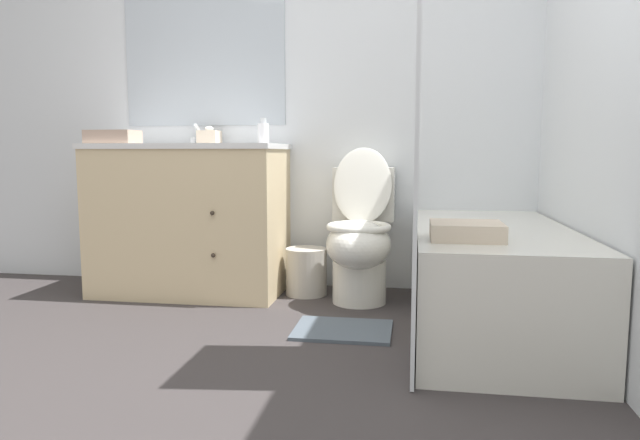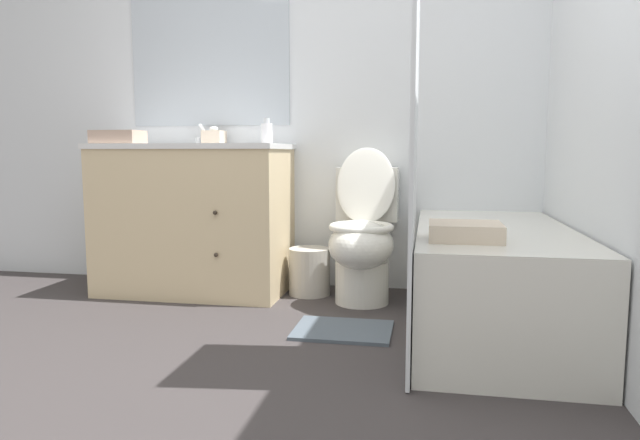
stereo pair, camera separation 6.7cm
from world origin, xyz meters
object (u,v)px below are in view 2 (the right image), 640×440
object	(u,v)px
bathtub	(492,279)
bath_towel_folded	(465,231)
toilet	(363,238)
soap_dispenser	(267,133)
hand_towel_folded	(118,137)
tissue_box	(214,137)
bath_mat	(343,330)
sink_faucet	(206,139)
wastebasket	(310,271)
vanity_cabinet	(195,217)

from	to	relation	value
bathtub	bath_towel_folded	xyz separation A→B (m)	(-0.15, -0.42, 0.28)
toilet	soap_dispenser	world-z (taller)	soap_dispenser
soap_dispenser	hand_towel_folded	bearing A→B (deg)	-168.16
tissue_box	bath_mat	world-z (taller)	tissue_box
sink_faucet	tissue_box	bearing A→B (deg)	-18.41
hand_towel_folded	bath_towel_folded	bearing A→B (deg)	-20.61
sink_faucet	hand_towel_folded	size ratio (longest dim) A/B	0.52
sink_faucet	soap_dispenser	world-z (taller)	soap_dispenser
bathtub	bath_mat	world-z (taller)	bathtub
sink_faucet	bath_mat	xyz separation A→B (m)	(0.99, -0.81, -0.91)
toilet	tissue_box	distance (m)	1.13
soap_dispenser	bath_mat	distance (m)	1.24
wastebasket	bath_towel_folded	bearing A→B (deg)	-48.55
toilet	hand_towel_folded	bearing A→B (deg)	-174.86
vanity_cabinet	bath_mat	distance (m)	1.25
bathtub	hand_towel_folded	distance (m)	2.17
bath_towel_folded	tissue_box	bearing A→B (deg)	143.79
tissue_box	hand_towel_folded	xyz separation A→B (m)	(-0.44, -0.35, -0.01)
sink_faucet	wastebasket	xyz separation A→B (m)	(0.69, -0.15, -0.78)
toilet	bath_mat	bearing A→B (deg)	-92.56
sink_faucet	bath_towel_folded	world-z (taller)	sink_faucet
bathtub	soap_dispenser	bearing A→B (deg)	159.06
vanity_cabinet	soap_dispenser	world-z (taller)	soap_dispenser
sink_faucet	wastebasket	world-z (taller)	sink_faucet
hand_towel_folded	bath_towel_folded	xyz separation A→B (m)	(1.89, -0.71, -0.40)
tissue_box	bath_towel_folded	distance (m)	1.84
vanity_cabinet	bath_towel_folded	world-z (taller)	vanity_cabinet
sink_faucet	hand_towel_folded	world-z (taller)	sink_faucet
tissue_box	hand_towel_folded	size ratio (longest dim) A/B	0.47
sink_faucet	bath_mat	size ratio (longest dim) A/B	0.31
tissue_box	vanity_cabinet	bearing A→B (deg)	-110.31
tissue_box	soap_dispenser	xyz separation A→B (m)	(0.39, -0.18, 0.02)
soap_dispenser	hand_towel_folded	distance (m)	0.85
bathtub	soap_dispenser	xyz separation A→B (m)	(-1.21, 0.46, 0.70)
sink_faucet	bath_towel_folded	size ratio (longest dim) A/B	0.51
bathtub	bath_towel_folded	bearing A→B (deg)	-110.25
bathtub	hand_towel_folded	size ratio (longest dim) A/B	5.60
vanity_cabinet	hand_towel_folded	distance (m)	0.63
wastebasket	soap_dispenser	world-z (taller)	soap_dispenser
sink_faucet	toilet	xyz separation A→B (m)	(1.01, -0.25, -0.56)
wastebasket	soap_dispenser	bearing A→B (deg)	-168.63
vanity_cabinet	sink_faucet	world-z (taller)	sink_faucet
wastebasket	bath_mat	bearing A→B (deg)	-65.73
tissue_box	bath_towel_folded	size ratio (longest dim) A/B	0.46
bath_mat	vanity_cabinet	bearing A→B (deg)	147.85
vanity_cabinet	bathtub	world-z (taller)	vanity_cabinet
wastebasket	tissue_box	distance (m)	1.01
toilet	bath_towel_folded	world-z (taller)	toilet
soap_dispenser	bath_mat	world-z (taller)	soap_dispenser
vanity_cabinet	toilet	size ratio (longest dim) A/B	1.28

